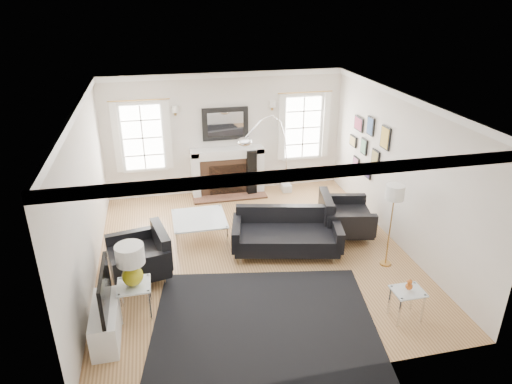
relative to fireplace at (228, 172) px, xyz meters
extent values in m
plane|color=#8E603B|center=(0.00, -2.79, -0.54)|extent=(6.00, 6.00, 0.00)
cube|color=silver|center=(0.00, 0.21, 0.86)|extent=(5.50, 0.04, 2.80)
cube|color=silver|center=(0.00, -5.79, 0.86)|extent=(5.50, 0.04, 2.80)
cube|color=silver|center=(-2.75, -2.79, 0.86)|extent=(0.04, 6.00, 2.80)
cube|color=silver|center=(2.75, -2.79, 0.86)|extent=(0.04, 6.00, 2.80)
cube|color=white|center=(0.00, -2.79, 2.26)|extent=(5.50, 6.00, 0.02)
cube|color=white|center=(0.00, -2.79, 2.20)|extent=(5.50, 6.00, 0.12)
cube|color=white|center=(-0.75, 0.01, 0.01)|extent=(0.18, 0.38, 1.10)
cube|color=white|center=(0.75, 0.01, 0.01)|extent=(0.18, 0.38, 1.10)
cube|color=white|center=(0.00, 0.01, 0.51)|extent=(1.70, 0.38, 0.12)
cube|color=white|center=(0.00, 0.01, 0.41)|extent=(1.50, 0.34, 0.10)
cube|color=brown|center=(0.00, 0.03, -0.09)|extent=(1.30, 0.30, 0.90)
cube|color=black|center=(0.00, -0.07, -0.16)|extent=(0.90, 0.10, 0.76)
cube|color=brown|center=(0.00, -0.24, -0.52)|extent=(1.70, 0.50, 0.04)
cube|color=black|center=(0.00, 0.17, 1.11)|extent=(1.05, 0.06, 0.75)
cube|color=white|center=(0.00, 0.13, 1.11)|extent=(0.82, 0.02, 0.55)
cube|color=white|center=(-1.85, 0.18, 0.91)|extent=(1.00, 0.05, 1.60)
cube|color=white|center=(-1.85, 0.15, 0.91)|extent=(0.84, 0.02, 1.44)
cube|color=white|center=(-2.40, 0.08, 0.96)|extent=(0.14, 0.05, 1.55)
cube|color=white|center=(-1.30, 0.08, 0.96)|extent=(0.14, 0.05, 1.55)
cube|color=white|center=(1.85, 0.18, 0.91)|extent=(1.00, 0.05, 1.60)
cube|color=white|center=(1.85, 0.15, 0.91)|extent=(0.84, 0.02, 1.44)
cube|color=white|center=(1.30, 0.08, 0.96)|extent=(0.14, 0.05, 1.55)
cube|color=white|center=(2.40, 0.08, 0.96)|extent=(0.14, 0.05, 1.55)
cube|color=black|center=(2.72, -2.19, 1.31)|extent=(0.03, 0.34, 0.44)
cube|color=gold|center=(2.70, -2.19, 1.31)|extent=(0.01, 0.29, 0.39)
cube|color=black|center=(2.72, -1.54, 1.36)|extent=(0.03, 0.28, 0.38)
cube|color=#314F88|center=(2.70, -1.54, 1.36)|extent=(0.01, 0.23, 0.33)
cube|color=black|center=(2.72, -0.99, 1.26)|extent=(0.03, 0.40, 0.30)
cube|color=#932D49|center=(2.70, -0.99, 1.26)|extent=(0.01, 0.35, 0.25)
cube|color=black|center=(2.72, -1.89, 0.81)|extent=(0.03, 0.30, 0.30)
cube|color=olive|center=(2.70, -1.89, 0.81)|extent=(0.01, 0.25, 0.25)
cube|color=black|center=(2.72, -1.34, 0.86)|extent=(0.03, 0.26, 0.34)
cube|color=#56906C|center=(2.70, -1.34, 0.86)|extent=(0.01, 0.21, 0.29)
cube|color=black|center=(2.72, -0.79, 0.81)|extent=(0.03, 0.32, 0.24)
cube|color=tan|center=(2.70, -0.79, 0.81)|extent=(0.01, 0.27, 0.19)
cube|color=black|center=(2.72, -1.64, 0.41)|extent=(0.03, 0.24, 0.30)
cube|color=#3E2F5F|center=(2.70, -1.64, 0.41)|extent=(0.01, 0.19, 0.25)
cube|color=black|center=(2.72, -1.04, 0.41)|extent=(0.03, 0.28, 0.22)
cube|color=#A6618B|center=(2.70, -1.04, 0.41)|extent=(0.01, 0.23, 0.17)
cube|color=white|center=(-2.45, -4.49, -0.29)|extent=(0.35, 1.00, 0.50)
cube|color=black|center=(-2.40, -4.49, 0.26)|extent=(0.05, 1.00, 0.58)
cube|color=black|center=(-0.26, -4.73, -0.54)|extent=(3.61, 3.18, 0.01)
cube|color=black|center=(0.59, -2.88, -0.25)|extent=(2.00, 1.27, 0.31)
cube|color=black|center=(0.68, -2.50, -0.03)|extent=(1.84, 0.55, 0.51)
cube|color=black|center=(-0.29, -2.68, -0.13)|extent=(0.34, 0.88, 0.39)
cube|color=black|center=(1.48, -3.08, -0.13)|extent=(0.34, 0.88, 0.39)
cube|color=black|center=(-2.02, -3.10, -0.23)|extent=(1.05, 1.05, 0.34)
cube|color=black|center=(-1.63, -3.03, 0.02)|extent=(0.33, 0.91, 0.56)
cube|color=black|center=(-2.11, -2.66, -0.09)|extent=(0.91, 0.30, 0.43)
cube|color=black|center=(-1.94, -3.54, -0.09)|extent=(0.91, 0.30, 0.43)
cube|color=black|center=(1.91, -2.52, -0.22)|extent=(1.08, 1.08, 0.34)
cube|color=black|center=(1.51, -2.44, 0.03)|extent=(0.34, 0.93, 0.57)
cube|color=black|center=(1.82, -2.97, -0.08)|extent=(0.93, 0.32, 0.44)
cube|color=black|center=(2.00, -2.07, -0.08)|extent=(0.93, 0.32, 0.44)
cube|color=silver|center=(-0.89, -2.01, -0.11)|extent=(1.00, 1.00, 0.02)
cylinder|color=silver|center=(-1.35, -2.47, -0.32)|extent=(0.04, 0.04, 0.45)
cylinder|color=silver|center=(-0.43, -2.47, -0.32)|extent=(0.04, 0.04, 0.45)
cylinder|color=silver|center=(-1.35, -1.55, -0.32)|extent=(0.04, 0.04, 0.45)
cylinder|color=silver|center=(-0.43, -1.55, -0.32)|extent=(0.04, 0.04, 0.45)
cube|color=silver|center=(-2.06, -4.07, -0.03)|extent=(0.48, 0.48, 0.02)
cylinder|color=silver|center=(-2.26, -4.27, -0.28)|extent=(0.04, 0.04, 0.53)
cylinder|color=silver|center=(-1.86, -4.27, -0.28)|extent=(0.04, 0.04, 0.53)
cylinder|color=silver|center=(-2.26, -3.87, -0.28)|extent=(0.04, 0.04, 0.53)
cylinder|color=silver|center=(-1.86, -3.87, -0.28)|extent=(0.04, 0.04, 0.53)
cube|color=silver|center=(1.79, -5.03, -0.06)|extent=(0.45, 0.37, 0.02)
cylinder|color=silver|center=(1.60, -5.18, -0.30)|extent=(0.04, 0.04, 0.49)
cylinder|color=silver|center=(1.97, -5.18, -0.30)|extent=(0.04, 0.04, 0.49)
cylinder|color=silver|center=(1.60, -4.88, -0.30)|extent=(0.04, 0.04, 0.49)
cylinder|color=silver|center=(1.97, -4.88, -0.30)|extent=(0.04, 0.04, 0.49)
sphere|color=gold|center=(-2.06, -4.07, 0.14)|extent=(0.31, 0.31, 0.31)
cylinder|color=gold|center=(-2.06, -4.07, 0.29)|extent=(0.04, 0.04, 0.12)
cylinder|color=white|center=(-2.06, -4.07, 0.49)|extent=(0.41, 0.41, 0.29)
sphere|color=#B65217|center=(1.79, -5.03, 0.02)|extent=(0.10, 0.10, 0.10)
sphere|color=#B65217|center=(1.79, -5.03, 0.09)|extent=(0.08, 0.08, 0.08)
cube|color=silver|center=(1.38, -0.14, -0.46)|extent=(0.22, 0.34, 0.17)
ellipsoid|color=silver|center=(0.18, -1.17, 1.09)|extent=(0.29, 0.29, 0.18)
cylinder|color=#B5843F|center=(2.20, -3.64, -0.53)|extent=(0.19, 0.19, 0.03)
cylinder|color=#B5843F|center=(2.20, -3.64, 0.13)|extent=(0.02, 0.02, 1.35)
cylinder|color=white|center=(2.20, -3.64, 0.85)|extent=(0.31, 0.31, 0.25)
cube|color=black|center=(0.53, -0.14, 0.00)|extent=(0.24, 0.24, 1.08)
camera|label=1|loc=(-1.53, -9.81, 3.90)|focal=32.00mm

